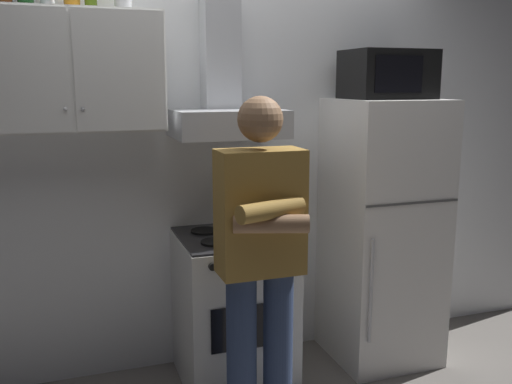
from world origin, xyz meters
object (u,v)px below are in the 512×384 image
Objects in this scene: range_hood at (225,100)px; stove_oven at (234,308)px; refrigerator at (382,232)px; microwave at (387,75)px; upper_cabinet at (71,71)px; person_standing at (261,262)px.

stove_oven is at bearing -90.00° from range_hood.
stove_oven is 1.17m from range_hood.
refrigerator is 3.33× the size of microwave.
refrigerator is at bearing -4.07° from upper_cabinet.
upper_cabinet is 1.35m from person_standing.
stove_oven is 0.53× the size of person_standing.
refrigerator is at bearing 31.23° from person_standing.
upper_cabinet is 1.88× the size of microwave.
upper_cabinet is 0.81m from range_hood.
person_standing is (-1.00, -0.61, 0.10)m from refrigerator.
microwave reaches higher than stove_oven.
range_hood reaches higher than refrigerator.
upper_cabinet is at bearing 171.10° from stove_oven.
upper_cabinet is at bearing 135.74° from person_standing.
range_hood is at bearing 86.09° from person_standing.
upper_cabinet is 1.75m from microwave.
microwave is (0.95, -0.11, 0.14)m from range_hood.
microwave is at bearing -6.46° from range_hood.
microwave reaches higher than refrigerator.
microwave is 1.45m from person_standing.
upper_cabinet is 1.55m from stove_oven.
refrigerator is (0.95, 0.00, 0.37)m from stove_oven.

